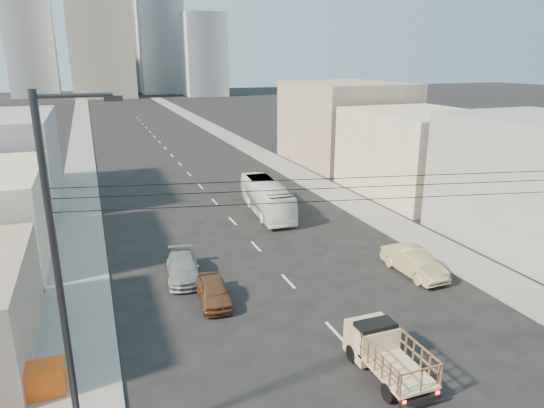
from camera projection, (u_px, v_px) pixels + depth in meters
sidewalk_left at (81, 144)px, 75.17m from camera, size 3.50×180.00×0.12m
sidewalk_right at (227, 136)px, 83.08m from camera, size 3.50×180.00×0.12m
lane_dashes at (176, 160)px, 63.89m from camera, size 0.15×104.00×0.01m
flatbed_pickup at (386, 350)px, 20.21m from camera, size 1.95×4.41×1.90m
city_bus at (267, 197)px, 41.44m from camera, size 3.17×10.16×2.79m
sedan_brown at (213, 291)px, 26.25m from camera, size 1.97×4.10×1.35m
sedan_tan at (414, 262)px, 29.69m from camera, size 1.85×4.83×1.57m
sedan_grey at (183, 268)px, 29.16m from camera, size 2.46×4.84×1.35m
streetlamp_left at (63, 282)px, 14.27m from camera, size 2.36×0.25×12.00m
overhead_wires at (443, 185)px, 15.14m from camera, size 23.01×5.02×0.72m
crate_stack at (40, 380)px, 18.98m from camera, size 1.80×1.20×1.14m
bldg_right_near at (539, 181)px, 34.03m from camera, size 10.00×12.00×9.00m
bldg_right_mid at (420, 153)px, 46.89m from camera, size 11.00×14.00×8.00m
bldg_right_far at (344, 123)px, 61.12m from camera, size 12.00×16.00×10.00m
high_rise_tower at (97, 4)px, 158.83m from camera, size 20.00×20.00×60.00m
midrise_ne at (160, 39)px, 182.57m from camera, size 16.00×16.00×40.00m
midrise_nw at (31, 46)px, 164.13m from camera, size 15.00×15.00×34.00m
midrise_back at (124, 34)px, 191.40m from camera, size 18.00×18.00×44.00m
midrise_east at (204, 55)px, 170.40m from camera, size 14.00×14.00×28.00m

